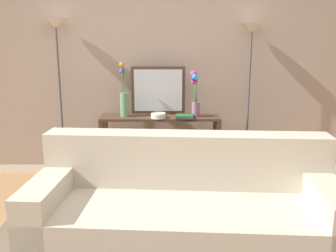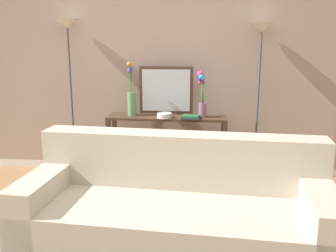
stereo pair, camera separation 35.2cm
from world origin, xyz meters
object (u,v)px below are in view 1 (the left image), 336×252
(vase_tall_flowers, at_px, (124,100))
(book_row_under_console, at_px, (134,176))
(fruit_bowl, at_px, (158,115))
(floor_lamp_left, at_px, (58,55))
(vase_short_flowers, at_px, (195,94))
(book_stack, at_px, (185,117))
(wall_mirror, at_px, (158,90))
(floor_lamp_right, at_px, (250,59))
(console_table, at_px, (160,136))
(couch, at_px, (185,211))

(vase_tall_flowers, height_order, book_row_under_console, vase_tall_flowers)
(vase_tall_flowers, bearing_deg, fruit_bowl, -14.81)
(floor_lamp_left, bearing_deg, book_row_under_console, -8.67)
(vase_short_flowers, bearing_deg, book_stack, -143.56)
(floor_lamp_left, height_order, fruit_bowl, floor_lamp_left)
(wall_mirror, bearing_deg, book_stack, -39.78)
(floor_lamp_right, relative_size, book_row_under_console, 3.80)
(book_stack, bearing_deg, vase_short_flowers, 36.44)
(floor_lamp_right, height_order, book_row_under_console, floor_lamp_right)
(wall_mirror, xyz_separation_m, vase_tall_flowers, (-0.39, -0.14, -0.09))
(console_table, bearing_deg, floor_lamp_right, 7.19)
(wall_mirror, xyz_separation_m, book_stack, (0.30, -0.25, -0.26))
(vase_tall_flowers, bearing_deg, book_stack, -9.23)
(fruit_bowl, distance_m, book_stack, 0.30)
(wall_mirror, bearing_deg, floor_lamp_left, -179.52)
(vase_short_flowers, distance_m, book_stack, 0.28)
(couch, relative_size, book_stack, 10.77)
(fruit_bowl, bearing_deg, console_table, 79.72)
(fruit_bowl, distance_m, book_row_under_console, 0.82)
(vase_short_flowers, xyz_separation_m, book_row_under_console, (-0.71, 0.02, -0.99))
(console_table, xyz_separation_m, wall_mirror, (-0.02, 0.14, 0.52))
(floor_lamp_left, distance_m, vase_short_flowers, 1.63)
(couch, distance_m, floor_lamp_left, 2.40)
(couch, height_order, floor_lamp_left, floor_lamp_left)
(vase_tall_flowers, relative_size, fruit_bowl, 3.67)
(floor_lamp_left, distance_m, floor_lamp_right, 2.21)
(couch, distance_m, floor_lamp_right, 2.11)
(book_stack, xyz_separation_m, book_row_under_console, (-0.59, 0.11, -0.74))
(fruit_bowl, height_order, book_stack, fruit_bowl)
(vase_short_flowers, height_order, book_stack, vase_short_flowers)
(fruit_bowl, relative_size, book_stack, 0.75)
(couch, distance_m, fruit_bowl, 1.46)
(floor_lamp_right, xyz_separation_m, wall_mirror, (-1.06, 0.01, -0.37))
(wall_mirror, height_order, book_row_under_console, wall_mirror)
(book_row_under_console, bearing_deg, couch, -70.24)
(couch, relative_size, book_row_under_console, 5.09)
(couch, relative_size, fruit_bowl, 14.45)
(console_table, height_order, book_row_under_console, console_table)
(console_table, height_order, vase_short_flowers, vase_short_flowers)
(floor_lamp_right, xyz_separation_m, vase_short_flowers, (-0.64, -0.16, -0.38))
(couch, xyz_separation_m, book_stack, (0.07, 1.35, 0.49))
(floor_lamp_left, xyz_separation_m, book_row_under_console, (0.86, -0.13, -1.41))
(vase_tall_flowers, xyz_separation_m, fruit_bowl, (0.39, -0.10, -0.16))
(vase_short_flowers, height_order, fruit_bowl, vase_short_flowers)
(wall_mirror, bearing_deg, couch, -81.58)
(floor_lamp_right, xyz_separation_m, vase_tall_flowers, (-1.45, -0.13, -0.45))
(floor_lamp_left, distance_m, vase_tall_flowers, 0.92)
(vase_short_flowers, bearing_deg, couch, -97.25)
(vase_tall_flowers, relative_size, book_row_under_console, 1.29)
(console_table, xyz_separation_m, fruit_bowl, (-0.02, -0.10, 0.27))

